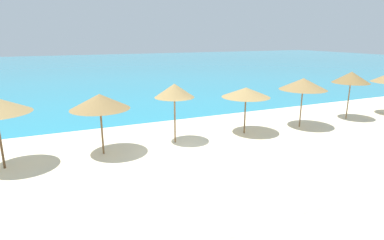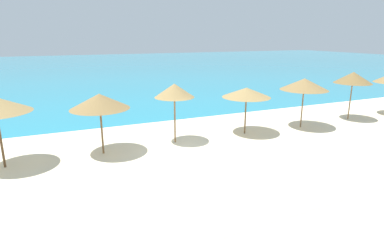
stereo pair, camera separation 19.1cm
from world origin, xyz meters
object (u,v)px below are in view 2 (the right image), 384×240
Objects in this scene: beach_umbrella_8 at (353,78)px; beach_umbrella_4 at (100,101)px; beach_umbrella_6 at (246,92)px; beach_umbrella_7 at (304,84)px; beach_umbrella_5 at (174,91)px.

beach_umbrella_4 is at bearing -179.92° from beach_umbrella_8.
beach_umbrella_6 is 0.86× the size of beach_umbrella_8.
beach_umbrella_4 is 0.96× the size of beach_umbrella_7.
beach_umbrella_6 is (7.53, 0.06, -0.14)m from beach_umbrella_4.
beach_umbrella_7 is at bearing -4.15° from beach_umbrella_6.
beach_umbrella_5 reaches higher than beach_umbrella_6.
beach_umbrella_5 is 11.69m from beach_umbrella_8.
beach_umbrella_7 is (7.65, -0.35, -0.09)m from beach_umbrella_5.
beach_umbrella_7 is 4.06m from beach_umbrella_8.
beach_umbrella_6 is 0.90× the size of beach_umbrella_7.
beach_umbrella_6 is at bearing -1.25° from beach_umbrella_5.
beach_umbrella_7 is (3.64, -0.26, 0.26)m from beach_umbrella_6.
beach_umbrella_8 is (4.05, 0.23, 0.13)m from beach_umbrella_7.
beach_umbrella_4 is 3.53m from beach_umbrella_5.
beach_umbrella_7 reaches higher than beach_umbrella_6.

